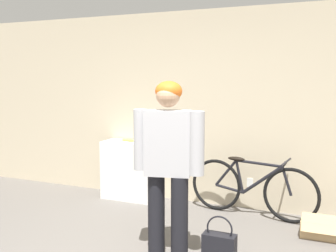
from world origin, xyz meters
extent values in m
cube|color=beige|center=(0.00, 2.80, 1.30)|extent=(8.00, 0.06, 2.60)
cube|color=white|center=(0.55, 2.77, 0.35)|extent=(0.08, 0.01, 0.12)
cube|color=white|center=(-1.11, 2.56, 0.41)|extent=(0.77, 0.38, 0.82)
cylinder|color=black|center=(0.00, 1.04, 0.40)|extent=(0.16, 0.16, 0.81)
cylinder|color=black|center=(0.24, 1.04, 0.40)|extent=(0.16, 0.16, 0.81)
cube|color=#B2B2B7|center=(0.12, 1.04, 1.11)|extent=(0.45, 0.27, 0.61)
cylinder|color=#B2B2B7|center=(-0.16, 1.04, 1.13)|extent=(0.14, 0.14, 0.58)
cylinder|color=#B2B2B7|center=(0.40, 1.04, 1.13)|extent=(0.14, 0.14, 0.58)
sphere|color=tan|center=(0.12, 1.04, 1.55)|extent=(0.22, 0.22, 0.22)
ellipsoid|color=orange|center=(0.12, 1.05, 1.59)|extent=(0.25, 0.23, 0.19)
torus|color=black|center=(0.16, 2.55, 0.33)|extent=(0.67, 0.12, 0.67)
torus|color=black|center=(1.10, 2.44, 0.33)|extent=(0.67, 0.12, 0.67)
cylinder|color=black|center=(0.33, 2.53, 0.31)|extent=(0.37, 0.08, 0.08)
cylinder|color=black|center=(0.29, 2.54, 0.51)|extent=(0.30, 0.07, 0.37)
cylinder|color=black|center=(0.47, 2.52, 0.48)|extent=(0.13, 0.05, 0.41)
cylinder|color=black|center=(0.75, 2.48, 0.48)|extent=(0.50, 0.10, 0.42)
cylinder|color=black|center=(0.70, 2.49, 0.68)|extent=(0.57, 0.10, 0.05)
cylinder|color=black|center=(1.04, 2.45, 0.50)|extent=(0.15, 0.05, 0.34)
cylinder|color=black|center=(1.01, 2.45, 0.70)|extent=(0.07, 0.04, 0.08)
cylinder|color=black|center=(1.03, 2.45, 0.73)|extent=(0.08, 0.46, 0.02)
ellipsoid|color=black|center=(0.42, 2.52, 0.70)|extent=(0.23, 0.11, 0.05)
ellipsoid|color=#EAD64C|center=(-1.10, 2.56, 0.84)|extent=(0.13, 0.04, 0.04)
ellipsoid|color=#EAD64C|center=(-1.18, 2.57, 0.84)|extent=(0.12, 0.08, 0.03)
ellipsoid|color=#EAD64C|center=(-1.01, 2.57, 0.84)|extent=(0.12, 0.08, 0.03)
sphere|color=brown|center=(-1.23, 2.59, 0.84)|extent=(0.02, 0.02, 0.02)
cube|color=black|center=(0.58, 1.18, 0.13)|extent=(0.31, 0.14, 0.25)
torus|color=black|center=(0.58, 1.18, 0.31)|extent=(0.25, 0.02, 0.25)
cube|color=tan|center=(1.45, 2.18, 0.09)|extent=(0.41, 0.34, 0.19)
cube|color=tan|center=(1.45, 2.01, 0.18)|extent=(0.39, 0.12, 0.15)
camera|label=1|loc=(1.51, -2.25, 1.71)|focal=42.00mm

